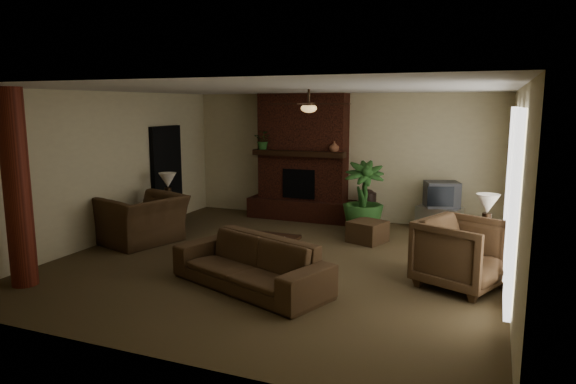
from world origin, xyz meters
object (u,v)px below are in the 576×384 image
at_px(coffee_table, 260,240).
at_px(side_table_right, 484,252).
at_px(floor_plant, 363,213).
at_px(floor_vase, 368,205).
at_px(lamp_right, 487,207).
at_px(armchair_left, 142,212).
at_px(tv_stand, 439,219).
at_px(sofa, 250,255).
at_px(side_table_left, 167,218).
at_px(ottoman, 367,232).
at_px(armchair_right, 462,250).
at_px(lamp_left, 168,183).
at_px(log_column, 17,189).

height_order(coffee_table, side_table_right, side_table_right).
distance_m(coffee_table, floor_plant, 2.77).
distance_m(floor_vase, lamp_right, 3.39).
relative_size(armchair_left, tv_stand, 1.62).
xyz_separation_m(sofa, side_table_left, (-3.03, 2.31, -0.20)).
bearing_deg(armchair_left, coffee_table, 101.48).
height_order(tv_stand, floor_vase, floor_vase).
relative_size(armchair_left, floor_vase, 1.78).
distance_m(coffee_table, tv_stand, 4.13).
bearing_deg(floor_plant, ottoman, -68.79).
bearing_deg(armchair_left, lamp_right, 113.79).
relative_size(ottoman, floor_plant, 0.42).
bearing_deg(armchair_right, tv_stand, 34.55).
bearing_deg(side_table_left, lamp_left, 60.81).
height_order(sofa, armchair_left, armchair_left).
relative_size(side_table_left, lamp_left, 0.85).
bearing_deg(ottoman, lamp_right, -23.40).
bearing_deg(log_column, ottoman, 45.82).
height_order(armchair_left, floor_plant, armchair_left).
relative_size(armchair_right, tv_stand, 1.28).
bearing_deg(armchair_left, tv_stand, 137.97).
bearing_deg(lamp_right, side_table_left, 178.21).
bearing_deg(armchair_right, sofa, 135.65).
bearing_deg(lamp_left, armchair_left, -84.25).
xyz_separation_m(ottoman, floor_vase, (-0.33, 1.41, 0.23)).
relative_size(armchair_left, lamp_right, 2.11).
relative_size(tv_stand, floor_plant, 0.59).
relative_size(armchair_right, floor_plant, 0.75).
bearing_deg(side_table_right, floor_plant, 146.75).
bearing_deg(ottoman, armchair_right, -46.60).
bearing_deg(floor_vase, side_table_left, -149.92).
relative_size(sofa, lamp_left, 3.70).
relative_size(tv_stand, lamp_left, 1.31).
height_order(ottoman, side_table_right, side_table_right).
bearing_deg(log_column, armchair_left, 86.59).
bearing_deg(lamp_left, side_table_left, -119.19).
xyz_separation_m(floor_vase, floor_plant, (0.07, -0.74, -0.03)).
distance_m(armchair_left, lamp_right, 6.01).
distance_m(armchair_right, lamp_right, 1.13).
bearing_deg(ottoman, coffee_table, -125.76).
distance_m(ottoman, lamp_left, 4.11).
bearing_deg(tv_stand, side_table_left, -143.88).
bearing_deg(coffee_table, side_table_left, 156.23).
height_order(coffee_table, ottoman, coffee_table).
bearing_deg(sofa, armchair_left, 175.37).
distance_m(armchair_left, side_table_left, 1.00).
bearing_deg(sofa, floor_vase, 102.43).
height_order(log_column, lamp_left, log_column).
xyz_separation_m(armchair_left, lamp_left, (-0.10, 0.98, 0.40)).
bearing_deg(lamp_left, log_column, -90.82).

